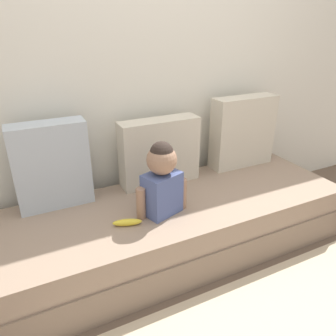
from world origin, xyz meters
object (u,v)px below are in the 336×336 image
(couch, at_px, (179,224))
(toddler, at_px, (162,178))
(banana, at_px, (127,222))
(throw_pillow_left, at_px, (52,166))
(throw_pillow_right, at_px, (243,132))
(throw_pillow_center, at_px, (159,152))

(couch, distance_m, toddler, 0.47)
(banana, bearing_deg, throw_pillow_left, 127.05)
(throw_pillow_left, bearing_deg, throw_pillow_right, 0.00)
(throw_pillow_left, relative_size, throw_pillow_right, 0.97)
(couch, relative_size, banana, 13.81)
(throw_pillow_left, distance_m, throw_pillow_center, 0.73)
(couch, relative_size, toddler, 5.07)
(couch, relative_size, throw_pillow_center, 4.11)
(couch, bearing_deg, toddler, -152.48)
(throw_pillow_center, relative_size, banana, 3.36)
(toddler, bearing_deg, throw_pillow_left, 145.33)
(toddler, bearing_deg, couch, 27.52)
(toddler, bearing_deg, throw_pillow_center, 67.21)
(throw_pillow_center, xyz_separation_m, throw_pillow_right, (0.73, 0.00, 0.04))
(throw_pillow_center, height_order, banana, throw_pillow_center)
(throw_pillow_left, relative_size, throw_pillow_center, 0.95)
(throw_pillow_center, relative_size, throw_pillow_right, 1.02)
(throw_pillow_left, xyz_separation_m, throw_pillow_right, (1.46, 0.00, 0.01))
(couch, bearing_deg, throw_pillow_center, 90.00)
(throw_pillow_left, relative_size, banana, 3.19)
(couch, height_order, throw_pillow_center, throw_pillow_center)
(toddler, relative_size, banana, 2.72)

